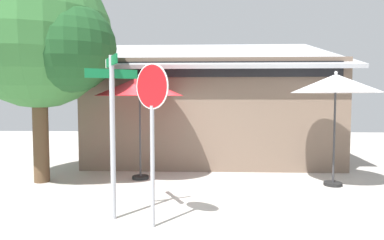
# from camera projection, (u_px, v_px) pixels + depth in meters

# --- Properties ---
(ground_plane) EXTENTS (28.00, 28.00, 0.10)m
(ground_plane) POSITION_uv_depth(u_px,v_px,m) (180.00, 197.00, 7.48)
(ground_plane) COLOR #ADA8A0
(cafe_building) EXTENTS (8.40, 5.95, 4.55)m
(cafe_building) POSITION_uv_depth(u_px,v_px,m) (211.00, 109.00, 12.34)
(cafe_building) COLOR #705B4C
(cafe_building) RESTS_ON ground
(street_sign_post) EXTENTS (0.83, 0.88, 2.90)m
(street_sign_post) POSITION_uv_depth(u_px,v_px,m) (112.00, 119.00, 5.89)
(street_sign_post) COLOR #A8AAB2
(street_sign_post) RESTS_ON ground
(stop_sign) EXTENTS (0.60, 0.48, 2.73)m
(stop_sign) POSITION_uv_depth(u_px,v_px,m) (152.00, 114.00, 5.50)
(stop_sign) COLOR #A8AAB2
(stop_sign) RESTS_ON ground
(patio_umbrella_crimson_left) EXTENTS (2.31, 2.31, 2.79)m
(patio_umbrella_crimson_left) POSITION_uv_depth(u_px,v_px,m) (140.00, 87.00, 8.80)
(patio_umbrella_crimson_left) COLOR black
(patio_umbrella_crimson_left) RESTS_ON ground
(patio_umbrella_ivory_center) EXTENTS (2.11, 2.11, 2.81)m
(patio_umbrella_ivory_center) POSITION_uv_depth(u_px,v_px,m) (336.00, 84.00, 8.12)
(patio_umbrella_ivory_center) COLOR black
(patio_umbrella_ivory_center) RESTS_ON ground
(shade_tree) EXTENTS (3.92, 3.66, 5.56)m
(shade_tree) POSITION_uv_depth(u_px,v_px,m) (43.00, 38.00, 8.33)
(shade_tree) COLOR brown
(shade_tree) RESTS_ON ground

